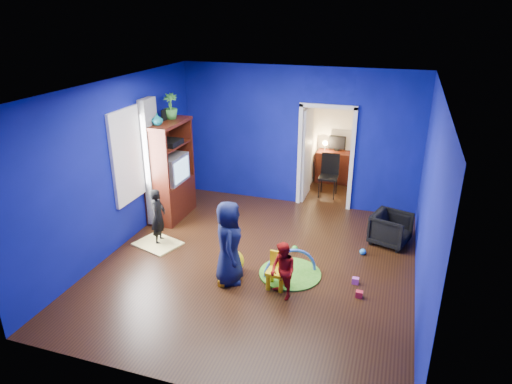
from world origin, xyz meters
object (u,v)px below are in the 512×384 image
(armchair, at_px, (391,229))
(tv_armoire, at_px, (169,170))
(hopper_ball, at_px, (232,261))
(study_desk, at_px, (335,167))
(child_black, at_px, (158,216))
(folding_chair, at_px, (328,177))
(vase, at_px, (157,119))
(kid_chair, at_px, (276,273))
(toddler_red, at_px, (283,271))
(crt_tv, at_px, (171,169))
(child_navy, at_px, (229,243))
(play_mat, at_px, (290,274))

(armchair, relative_size, tv_armoire, 0.33)
(hopper_ball, bearing_deg, study_desk, 78.91)
(child_black, xyz_separation_m, tv_armoire, (-0.32, 1.08, 0.47))
(child_black, bearing_deg, folding_chair, -49.77)
(child_black, xyz_separation_m, vase, (-0.32, 0.78, 1.55))
(kid_chair, bearing_deg, study_desk, 92.99)
(child_black, bearing_deg, toddler_red, -121.17)
(toddler_red, bearing_deg, armchair, 96.83)
(study_desk, bearing_deg, crt_tv, -132.91)
(armchair, distance_m, crt_tv, 4.29)
(tv_armoire, bearing_deg, child_black, -73.50)
(child_navy, height_order, toddler_red, child_navy)
(folding_chair, bearing_deg, armchair, -52.25)
(toddler_red, bearing_deg, study_desk, 130.26)
(hopper_ball, bearing_deg, armchair, 36.99)
(vase, bearing_deg, armchair, 6.15)
(child_black, relative_size, toddler_red, 1.18)
(toddler_red, distance_m, tv_armoire, 3.54)
(vase, xyz_separation_m, tv_armoire, (0.00, 0.30, -1.09))
(child_navy, relative_size, play_mat, 1.35)
(tv_armoire, bearing_deg, play_mat, -26.37)
(armchair, height_order, child_navy, child_navy)
(play_mat, height_order, study_desk, study_desk)
(child_navy, xyz_separation_m, kid_chair, (0.74, 0.05, -0.41))
(armchair, bearing_deg, kid_chair, 158.90)
(hopper_ball, bearing_deg, toddler_red, -23.20)
(child_black, distance_m, play_mat, 2.57)
(kid_chair, height_order, folding_chair, folding_chair)
(armchair, relative_size, folding_chair, 0.69)
(hopper_ball, relative_size, folding_chair, 0.42)
(child_black, distance_m, toddler_red, 2.70)
(toddler_red, height_order, play_mat, toddler_red)
(vase, height_order, kid_chair, vase)
(toddler_red, height_order, kid_chair, toddler_red)
(tv_armoire, distance_m, kid_chair, 3.34)
(child_navy, distance_m, kid_chair, 0.85)
(child_navy, xyz_separation_m, tv_armoire, (-1.97, 1.86, 0.32))
(crt_tv, bearing_deg, vase, -97.59)
(child_black, distance_m, crt_tv, 1.23)
(armchair, distance_m, vase, 4.65)
(child_navy, xyz_separation_m, vase, (-1.97, 1.56, 1.40))
(toddler_red, relative_size, hopper_ball, 2.28)
(child_black, height_order, crt_tv, crt_tv)
(vase, bearing_deg, kid_chair, -29.20)
(kid_chair, relative_size, study_desk, 0.57)
(child_black, distance_m, tv_armoire, 1.22)
(kid_chair, xyz_separation_m, folding_chair, (0.11, 3.84, 0.21))
(toddler_red, xyz_separation_m, kid_chair, (-0.15, 0.20, -0.19))
(hopper_ball, bearing_deg, vase, 145.65)
(tv_armoire, relative_size, crt_tv, 2.80)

